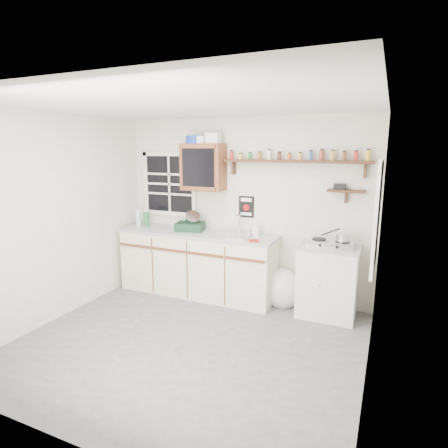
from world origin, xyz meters
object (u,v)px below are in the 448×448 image
(main_cabinet, at_px, (197,263))
(upper_cabinet, at_px, (203,167))
(spice_shelf, at_px, (296,160))
(dish_rack, at_px, (191,224))
(right_cabinet, at_px, (328,281))
(hotplate, at_px, (330,243))

(main_cabinet, relative_size, upper_cabinet, 3.55)
(spice_shelf, height_order, dish_rack, spice_shelf)
(right_cabinet, distance_m, dish_rack, 2.03)
(dish_rack, distance_m, hotplate, 1.97)
(hotplate, bearing_deg, right_cabinet, 110.96)
(upper_cabinet, bearing_deg, dish_rack, -147.01)
(dish_rack, relative_size, hotplate, 0.79)
(upper_cabinet, height_order, dish_rack, upper_cabinet)
(upper_cabinet, bearing_deg, hotplate, -4.37)
(right_cabinet, bearing_deg, main_cabinet, -179.21)
(main_cabinet, distance_m, right_cabinet, 1.84)
(spice_shelf, distance_m, hotplate, 1.13)
(spice_shelf, xyz_separation_m, dish_rack, (-1.45, -0.17, -0.92))
(upper_cabinet, height_order, hotplate, upper_cabinet)
(dish_rack, xyz_separation_m, hotplate, (1.96, -0.04, -0.07))
(upper_cabinet, relative_size, hotplate, 1.14)
(main_cabinet, xyz_separation_m, hotplate, (1.84, 0.01, 0.49))
(right_cabinet, bearing_deg, dish_rack, 179.50)
(spice_shelf, xyz_separation_m, hotplate, (0.52, -0.21, -0.99))
(dish_rack, height_order, hotplate, dish_rack)
(main_cabinet, bearing_deg, dish_rack, 160.55)
(main_cabinet, height_order, upper_cabinet, upper_cabinet)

